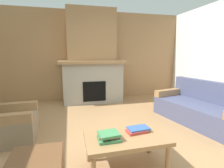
# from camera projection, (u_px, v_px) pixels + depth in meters

# --- Properties ---
(ground) EXTENTS (9.00, 9.00, 0.00)m
(ground) POSITION_uv_depth(u_px,v_px,m) (115.00, 144.00, 2.71)
(ground) COLOR #9E754C
(wall_back_wood_panel) EXTENTS (6.00, 0.12, 2.70)m
(wall_back_wood_panel) POSITION_uv_depth(u_px,v_px,m) (90.00, 56.00, 5.33)
(wall_back_wood_panel) COLOR #997047
(wall_back_wood_panel) RESTS_ON ground
(fireplace) EXTENTS (1.90, 0.82, 2.70)m
(fireplace) POSITION_uv_depth(u_px,v_px,m) (92.00, 63.00, 5.01)
(fireplace) COLOR gray
(fireplace) RESTS_ON ground
(couch) EXTENTS (1.18, 1.93, 0.85)m
(couch) POSITION_uv_depth(u_px,v_px,m) (200.00, 109.00, 3.56)
(couch) COLOR #474C6B
(couch) RESTS_ON ground
(armchair) EXTENTS (0.79, 0.79, 0.85)m
(armchair) POSITION_uv_depth(u_px,v_px,m) (8.00, 123.00, 2.79)
(armchair) COLOR #847056
(armchair) RESTS_ON ground
(coffee_table) EXTENTS (1.00, 0.60, 0.43)m
(coffee_table) POSITION_uv_depth(u_px,v_px,m) (126.00, 140.00, 2.10)
(coffee_table) COLOR #997047
(coffee_table) RESTS_ON ground
(book_stack_near_edge) EXTENTS (0.25, 0.22, 0.09)m
(book_stack_near_edge) POSITION_uv_depth(u_px,v_px,m) (109.00, 136.00, 1.98)
(book_stack_near_edge) COLOR #3D7F4C
(book_stack_near_edge) RESTS_ON coffee_table
(book_stack_center) EXTENTS (0.31, 0.21, 0.05)m
(book_stack_center) POSITION_uv_depth(u_px,v_px,m) (137.00, 130.00, 2.18)
(book_stack_center) COLOR #B23833
(book_stack_center) RESTS_ON coffee_table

